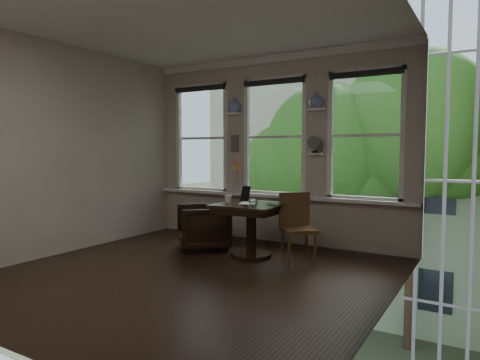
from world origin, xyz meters
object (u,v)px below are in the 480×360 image
Objects in this scene: mug at (228,199)px; table at (251,231)px; armchair_left at (203,227)px; side_chair_right at (298,229)px; laptop at (274,205)px.

table is at bearing 10.23° from mug.
armchair_left is 6.75× the size of mug.
mug is at bearing 142.75° from side_chair_right.
mug is at bearing -158.12° from laptop.
laptop is at bearing 41.19° from armchair_left.
laptop is (0.36, -0.02, 0.39)m from table.
laptop reaches higher than armchair_left.
laptop is 2.95× the size of mug.
armchair_left is at bearing -165.29° from laptop.
table is 0.98× the size of side_chair_right.
armchair_left is 1.30m from laptop.
armchair_left is 0.71m from mug.
mug is (-1.04, -0.05, 0.34)m from side_chair_right.
side_chair_right is (1.57, -0.07, 0.12)m from armchair_left.
table is 0.87m from armchair_left.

